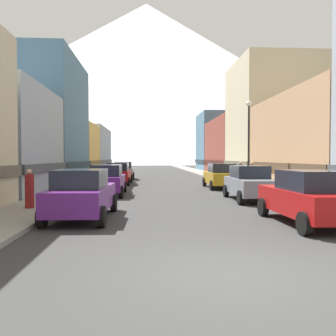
% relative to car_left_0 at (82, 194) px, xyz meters
% --- Properties ---
extents(ground_plane, '(400.00, 400.00, 0.00)m').
position_rel_car_left_0_xyz_m(ground_plane, '(3.80, -6.14, -0.90)').
color(ground_plane, '#363636').
extents(sidewalk_left, '(2.50, 100.00, 0.15)m').
position_rel_car_left_0_xyz_m(sidewalk_left, '(-2.45, 28.86, -0.82)').
color(sidewalk_left, gray).
rests_on(sidewalk_left, ground).
extents(sidewalk_right, '(2.50, 100.00, 0.15)m').
position_rel_car_left_0_xyz_m(sidewalk_right, '(10.05, 28.86, -0.82)').
color(sidewalk_right, gray).
rests_on(sidewalk_right, ground).
extents(storefront_left_2, '(8.58, 10.86, 10.84)m').
position_rel_car_left_0_xyz_m(storefront_left_2, '(-7.84, 18.78, 4.35)').
color(storefront_left_2, slate).
rests_on(storefront_left_2, ground).
extents(storefront_left_3, '(7.34, 8.53, 6.07)m').
position_rel_car_left_0_xyz_m(storefront_left_3, '(-7.22, 28.77, 2.02)').
color(storefront_left_3, '#D8B259').
rests_on(storefront_left_3, ground).
extents(storefront_left_4, '(9.30, 13.87, 6.64)m').
position_rel_car_left_0_xyz_m(storefront_left_4, '(-8.20, 40.14, 2.29)').
color(storefront_left_4, '#99A5B2').
rests_on(storefront_left_4, ground).
extents(storefront_right_1, '(7.05, 13.13, 6.55)m').
position_rel_car_left_0_xyz_m(storefront_right_1, '(14.68, 10.67, 2.25)').
color(storefront_right_1, tan).
rests_on(storefront_right_1, ground).
extents(storefront_right_2, '(8.52, 9.26, 11.88)m').
position_rel_car_left_0_xyz_m(storefront_right_2, '(15.41, 22.30, 4.86)').
color(storefront_right_2, beige).
rests_on(storefront_right_2, ground).
extents(storefront_right_3, '(9.34, 13.95, 7.40)m').
position_rel_car_left_0_xyz_m(storefront_right_3, '(15.82, 34.06, 2.66)').
color(storefront_right_3, brown).
rests_on(storefront_right_3, ground).
extents(storefront_right_4, '(7.88, 9.28, 9.66)m').
position_rel_car_left_0_xyz_m(storefront_right_4, '(15.09, 46.02, 3.76)').
color(storefront_right_4, slate).
rests_on(storefront_right_4, ground).
extents(car_left_0, '(2.15, 4.44, 1.78)m').
position_rel_car_left_0_xyz_m(car_left_0, '(0.00, 0.00, 0.00)').
color(car_left_0, '#591E72').
rests_on(car_left_0, ground).
extents(car_left_1, '(2.07, 4.40, 1.78)m').
position_rel_car_left_0_xyz_m(car_left_1, '(0.00, 7.85, 0.00)').
color(car_left_1, '#591E72').
rests_on(car_left_1, ground).
extents(car_left_2, '(2.12, 4.43, 1.78)m').
position_rel_car_left_0_xyz_m(car_left_2, '(0.00, 16.01, 0.00)').
color(car_left_2, '#9E1111').
rests_on(car_left_2, ground).
extents(car_left_3, '(2.10, 4.42, 1.78)m').
position_rel_car_left_0_xyz_m(car_left_3, '(0.00, 22.52, 0.00)').
color(car_left_3, slate).
rests_on(car_left_3, ground).
extents(car_right_0, '(2.13, 4.43, 1.78)m').
position_rel_car_left_0_xyz_m(car_right_0, '(7.60, -1.50, 0.00)').
color(car_right_0, '#9E1111').
rests_on(car_right_0, ground).
extents(car_right_1, '(2.15, 4.44, 1.78)m').
position_rel_car_left_0_xyz_m(car_right_1, '(7.60, 4.97, 0.00)').
color(car_right_1, slate).
rests_on(car_right_1, ground).
extents(car_right_2, '(2.12, 4.43, 1.78)m').
position_rel_car_left_0_xyz_m(car_right_2, '(7.60, 12.00, 0.00)').
color(car_right_2, '#B28419').
rests_on(car_right_2, ground).
extents(potted_plant_0, '(0.48, 0.48, 0.75)m').
position_rel_car_left_0_xyz_m(potted_plant_0, '(10.80, 7.23, -0.38)').
color(potted_plant_0, gray).
rests_on(potted_plant_0, sidewalk_right).
extents(potted_plant_1, '(0.55, 0.55, 0.91)m').
position_rel_car_left_0_xyz_m(potted_plant_1, '(10.80, 3.79, -0.30)').
color(potted_plant_1, '#4C4C51').
rests_on(potted_plant_1, sidewalk_right).
extents(pedestrian_0, '(0.36, 0.36, 1.75)m').
position_rel_car_left_0_xyz_m(pedestrian_0, '(10.05, 12.60, 0.06)').
color(pedestrian_0, brown).
rests_on(pedestrian_0, sidewalk_right).
extents(pedestrian_1, '(0.36, 0.36, 1.58)m').
position_rel_car_left_0_xyz_m(pedestrian_1, '(-2.45, 1.85, -0.03)').
color(pedestrian_1, maroon).
rests_on(pedestrian_1, sidewalk_left).
extents(pedestrian_2, '(0.36, 0.36, 1.73)m').
position_rel_car_left_0_xyz_m(pedestrian_2, '(10.05, 15.76, 0.05)').
color(pedestrian_2, navy).
rests_on(pedestrian_2, sidewalk_right).
extents(streetlamp_right, '(0.36, 0.36, 5.86)m').
position_rel_car_left_0_xyz_m(streetlamp_right, '(9.15, 10.48, 3.09)').
color(streetlamp_right, black).
rests_on(streetlamp_right, sidewalk_right).
extents(mountain_backdrop, '(338.51, 338.51, 118.37)m').
position_rel_car_left_0_xyz_m(mountain_backdrop, '(2.46, 253.86, 58.28)').
color(mountain_backdrop, white).
rests_on(mountain_backdrop, ground).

